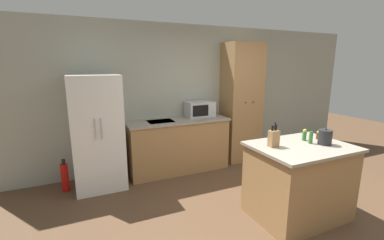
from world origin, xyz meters
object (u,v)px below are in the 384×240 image
spice_bottle_short_red (318,135)px  spice_bottle_amber_oil (304,135)px  kettle (325,137)px  fire_extinguisher (65,177)px  pantry_cabinet (241,103)px  microwave (200,109)px  refrigerator (97,132)px  knife_block (274,138)px  spice_bottle_tall_dark (311,138)px

spice_bottle_short_red → spice_bottle_amber_oil: size_ratio=0.73×
kettle → fire_extinguisher: kettle is taller
spice_bottle_amber_oil → kettle: 0.25m
pantry_cabinet → spice_bottle_amber_oil: bearing=-99.8°
kettle → pantry_cabinet: bearing=83.7°
pantry_cabinet → microwave: 0.89m
spice_bottle_amber_oil → kettle: size_ratio=0.70×
microwave → spice_bottle_short_red: 2.12m
refrigerator → fire_extinguisher: size_ratio=3.46×
knife_block → fire_extinguisher: bearing=142.4°
spice_bottle_tall_dark → refrigerator: bearing=141.2°
pantry_cabinet → fire_extinguisher: (-3.22, -0.10, -0.92)m
fire_extinguisher → microwave: bearing=4.0°
spice_bottle_tall_dark → knife_block: bearing=170.2°
knife_block → spice_bottle_amber_oil: bearing=4.1°
microwave → spice_bottle_short_red: microwave is taller
kettle → fire_extinguisher: size_ratio=0.41×
kettle → fire_extinguisher: (-2.99, 2.00, -0.80)m
knife_block → fire_extinguisher: size_ratio=0.59×
pantry_cabinet → kettle: (-0.23, -2.10, -0.12)m
knife_block → spice_bottle_tall_dark: (0.51, -0.09, -0.03)m
microwave → spice_bottle_tall_dark: (0.53, -2.06, -0.08)m
refrigerator → kettle: 3.18m
spice_bottle_tall_dark → spice_bottle_amber_oil: (0.03, 0.13, -0.00)m
microwave → knife_block: (0.02, -1.97, -0.04)m
pantry_cabinet → knife_block: pantry_cabinet is taller
microwave → spice_bottle_tall_dark: bearing=-75.6°
refrigerator → kettle: size_ratio=8.47×
refrigerator → knife_block: (1.85, -1.80, 0.16)m
pantry_cabinet → knife_block: bearing=-114.2°
spice_bottle_amber_oil → spice_bottle_tall_dark: bearing=-103.8°
spice_bottle_amber_oil → fire_extinguisher: spice_bottle_amber_oil is taller
microwave → spice_bottle_amber_oil: (0.56, -1.94, -0.08)m
pantry_cabinet → fire_extinguisher: 3.35m
refrigerator → pantry_cabinet: pantry_cabinet is taller
microwave → refrigerator: bearing=-174.6°
microwave → spice_bottle_tall_dark: 2.13m
kettle → spice_bottle_tall_dark: bearing=140.7°
spice_bottle_short_red → fire_extinguisher: size_ratio=0.21×
microwave → spice_bottle_tall_dark: microwave is taller
pantry_cabinet → refrigerator: bearing=-177.7°
spice_bottle_short_red → kettle: (-0.12, -0.20, 0.04)m
refrigerator → spice_bottle_tall_dark: (2.35, -1.89, 0.13)m
refrigerator → microwave: size_ratio=3.41×
refrigerator → spice_bottle_amber_oil: 2.97m
pantry_cabinet → microwave: size_ratio=4.49×
spice_bottle_short_red → refrigerator: bearing=145.3°
refrigerator → spice_bottle_amber_oil: (2.38, -1.76, 0.13)m
refrigerator → microwave: 1.84m
pantry_cabinet → knife_block: (-0.86, -1.91, -0.11)m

